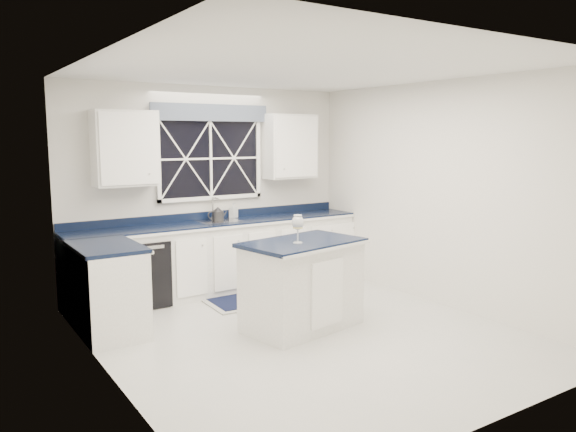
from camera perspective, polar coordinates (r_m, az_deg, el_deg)
ground at (r=5.99m, az=1.72°, el=-11.85°), size 4.50×4.50×0.00m
back_wall at (r=7.62m, az=-7.95°, el=2.80°), size 4.00×0.10×2.70m
base_cabinets at (r=7.20m, az=-8.62°, el=-4.77°), size 3.99×1.60×0.90m
countertop at (r=7.40m, az=-6.90°, el=-0.69°), size 3.98×0.64×0.04m
dishwasher at (r=7.09m, az=-14.86°, el=-5.49°), size 0.60×0.58×0.82m
window at (r=7.55m, az=-7.87°, el=6.41°), size 1.65×0.09×1.26m
upper_cabinets at (r=7.43m, az=-7.47°, el=6.93°), size 3.10×0.34×0.90m
faucet at (r=7.55m, az=-7.57°, el=0.84°), size 0.05×0.20×0.30m
island at (r=6.03m, az=1.43°, el=-6.94°), size 1.39×0.98×0.95m
rug at (r=7.16m, az=-3.36°, el=-8.40°), size 1.26×0.80×0.02m
kettle at (r=7.47m, az=-7.16°, el=0.18°), size 0.24×0.20×0.18m
wine_glass at (r=5.76m, az=1.00°, el=-0.78°), size 0.12×0.12×0.29m
soap_bottle at (r=7.72m, az=-5.57°, el=0.60°), size 0.12×0.12×0.20m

